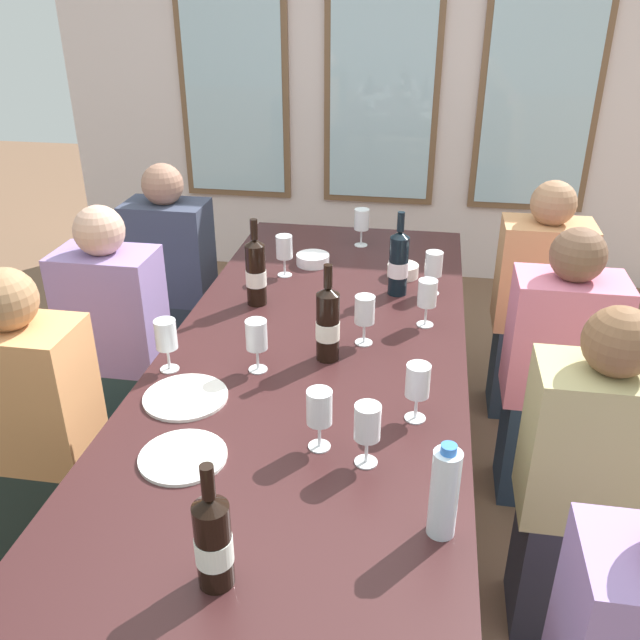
# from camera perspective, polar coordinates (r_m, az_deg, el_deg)

# --- Properties ---
(ground_plane) EXTENTS (12.00, 12.00, 0.00)m
(ground_plane) POSITION_cam_1_polar(r_m,az_deg,el_deg) (2.69, -0.58, -16.79)
(ground_plane) COLOR brown
(back_wall_with_windows) EXTENTS (4.21, 0.10, 2.90)m
(back_wall_with_windows) POSITION_cam_1_polar(r_m,az_deg,el_deg) (4.48, 5.36, 21.58)
(back_wall_with_windows) COLOR silver
(back_wall_with_windows) RESTS_ON ground
(dining_table) EXTENTS (1.01, 2.59, 0.74)m
(dining_table) POSITION_cam_1_polar(r_m,az_deg,el_deg) (2.27, -0.66, -4.33)
(dining_table) COLOR #381B1C
(dining_table) RESTS_ON ground
(white_plate_0) EXTENTS (0.25, 0.25, 0.01)m
(white_plate_0) POSITION_cam_1_polar(r_m,az_deg,el_deg) (2.06, -11.21, -6.36)
(white_plate_0) COLOR white
(white_plate_0) RESTS_ON dining_table
(white_plate_1) EXTENTS (0.23, 0.23, 0.01)m
(white_plate_1) POSITION_cam_1_polar(r_m,az_deg,el_deg) (1.82, -11.43, -11.18)
(white_plate_1) COLOR white
(white_plate_1) RESTS_ON dining_table
(wine_bottle_0) EXTENTS (0.08, 0.08, 0.30)m
(wine_bottle_0) POSITION_cam_1_polar(r_m,az_deg,el_deg) (1.43, -8.95, -17.83)
(wine_bottle_0) COLOR black
(wine_bottle_0) RESTS_ON dining_table
(wine_bottle_1) EXTENTS (0.08, 0.08, 0.33)m
(wine_bottle_1) POSITION_cam_1_polar(r_m,az_deg,el_deg) (2.64, 6.61, 4.79)
(wine_bottle_1) COLOR black
(wine_bottle_1) RESTS_ON dining_table
(wine_bottle_2) EXTENTS (0.08, 0.08, 0.33)m
(wine_bottle_2) POSITION_cam_1_polar(r_m,az_deg,el_deg) (2.16, 0.66, -0.29)
(wine_bottle_2) COLOR black
(wine_bottle_2) RESTS_ON dining_table
(wine_bottle_3) EXTENTS (0.08, 0.08, 0.33)m
(wine_bottle_3) POSITION_cam_1_polar(r_m,az_deg,el_deg) (2.55, -5.41, 4.06)
(wine_bottle_3) COLOR black
(wine_bottle_3) RESTS_ON dining_table
(tasting_bowl_0) EXTENTS (0.13, 0.13, 0.05)m
(tasting_bowl_0) POSITION_cam_1_polar(r_m,az_deg,el_deg) (2.84, 6.97, 4.14)
(tasting_bowl_0) COLOR white
(tasting_bowl_0) RESTS_ON dining_table
(tasting_bowl_1) EXTENTS (0.14, 0.14, 0.05)m
(tasting_bowl_1) POSITION_cam_1_polar(r_m,az_deg,el_deg) (2.94, -0.61, 5.10)
(tasting_bowl_1) COLOR white
(tasting_bowl_1) RESTS_ON dining_table
(water_bottle) EXTENTS (0.06, 0.06, 0.24)m
(water_bottle) POSITION_cam_1_polar(r_m,az_deg,el_deg) (1.54, 10.39, -14.05)
(water_bottle) COLOR white
(water_bottle) RESTS_ON dining_table
(wine_glass_0) EXTENTS (0.07, 0.07, 0.17)m
(wine_glass_0) POSITION_cam_1_polar(r_m,az_deg,el_deg) (2.16, -12.79, -1.41)
(wine_glass_0) COLOR white
(wine_glass_0) RESTS_ON dining_table
(wine_glass_1) EXTENTS (0.07, 0.07, 0.17)m
(wine_glass_1) POSITION_cam_1_polar(r_m,az_deg,el_deg) (1.71, 4.00, -8.67)
(wine_glass_1) COLOR white
(wine_glass_1) RESTS_ON dining_table
(wine_glass_2) EXTENTS (0.07, 0.07, 0.17)m
(wine_glass_2) POSITION_cam_1_polar(r_m,az_deg,el_deg) (1.76, -0.06, -7.46)
(wine_glass_2) COLOR white
(wine_glass_2) RESTS_ON dining_table
(wine_glass_3) EXTENTS (0.07, 0.07, 0.17)m
(wine_glass_3) POSITION_cam_1_polar(r_m,az_deg,el_deg) (2.11, -5.36, -1.36)
(wine_glass_3) COLOR white
(wine_glass_3) RESTS_ON dining_table
(wine_glass_4) EXTENTS (0.07, 0.07, 0.17)m
(wine_glass_4) POSITION_cam_1_polar(r_m,az_deg,el_deg) (1.89, 8.21, -5.17)
(wine_glass_4) COLOR white
(wine_glass_4) RESTS_ON dining_table
(wine_glass_5) EXTENTS (0.07, 0.07, 0.17)m
(wine_glass_5) POSITION_cam_1_polar(r_m,az_deg,el_deg) (2.26, 3.77, 0.76)
(wine_glass_5) COLOR white
(wine_glass_5) RESTS_ON dining_table
(wine_glass_6) EXTENTS (0.07, 0.07, 0.17)m
(wine_glass_6) POSITION_cam_1_polar(r_m,az_deg,el_deg) (3.13, 3.52, 8.35)
(wine_glass_6) COLOR white
(wine_glass_6) RESTS_ON dining_table
(wine_glass_7) EXTENTS (0.07, 0.07, 0.17)m
(wine_glass_7) POSITION_cam_1_polar(r_m,az_deg,el_deg) (2.66, 9.52, 4.58)
(wine_glass_7) COLOR white
(wine_glass_7) RESTS_ON dining_table
(wine_glass_8) EXTENTS (0.07, 0.07, 0.17)m
(wine_glass_8) POSITION_cam_1_polar(r_m,az_deg,el_deg) (2.41, 8.99, 2.08)
(wine_glass_8) COLOR white
(wine_glass_8) RESTS_ON dining_table
(wine_glass_9) EXTENTS (0.07, 0.07, 0.17)m
(wine_glass_9) POSITION_cam_1_polar(r_m,az_deg,el_deg) (2.80, -3.03, 6.06)
(wine_glass_9) COLOR white
(wine_glass_9) RESTS_ON dining_table
(seated_person_2) EXTENTS (0.38, 0.24, 1.11)m
(seated_person_2) POSITION_cam_1_polar(r_m,az_deg,el_deg) (2.85, -16.68, -2.13)
(seated_person_2) COLOR #22383C
(seated_person_2) RESTS_ON ground
(seated_person_3) EXTENTS (0.38, 0.24, 1.11)m
(seated_person_3) POSITION_cam_1_polar(r_m,az_deg,el_deg) (2.67, 19.16, -4.67)
(seated_person_3) COLOR #213044
(seated_person_3) RESTS_ON ground
(seated_person_4) EXTENTS (0.38, 0.24, 1.11)m
(seated_person_4) POSITION_cam_1_polar(r_m,az_deg,el_deg) (2.41, -22.69, -9.00)
(seated_person_4) COLOR #27322E
(seated_person_4) RESTS_ON ground
(seated_person_5) EXTENTS (0.38, 0.24, 1.11)m
(seated_person_5) POSITION_cam_1_polar(r_m,az_deg,el_deg) (2.17, 21.42, -13.13)
(seated_person_5) COLOR #2A2934
(seated_person_5) RESTS_ON ground
(seated_person_6) EXTENTS (0.38, 0.24, 1.11)m
(seated_person_6) POSITION_cam_1_polar(r_m,az_deg,el_deg) (3.37, -12.24, 3.02)
(seated_person_6) COLOR #28303A
(seated_person_6) RESTS_ON ground
(seated_person_7) EXTENTS (0.38, 0.24, 1.11)m
(seated_person_7) POSITION_cam_1_polar(r_m,az_deg,el_deg) (3.18, 17.72, 0.87)
(seated_person_7) COLOR #283441
(seated_person_7) RESTS_ON ground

